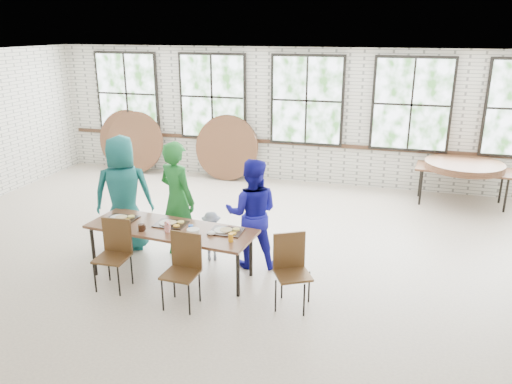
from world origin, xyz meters
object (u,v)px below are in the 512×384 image
dining_table (171,231)px  storage_table (463,171)px  chair_near_left (115,248)px  chair_near_right (184,263)px

dining_table → storage_table: (4.26, 4.40, -0.00)m
dining_table → storage_table: same height
storage_table → dining_table: bearing=-128.6°
chair_near_left → storage_table: chair_near_left is taller
dining_table → chair_near_left: 0.79m
dining_table → chair_near_left: chair_near_left is taller
chair_near_left → storage_table: size_ratio=0.51×
chair_near_left → storage_table: bearing=42.1°
dining_table → chair_near_left: bearing=-137.4°
storage_table → chair_near_right: bearing=-121.5°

